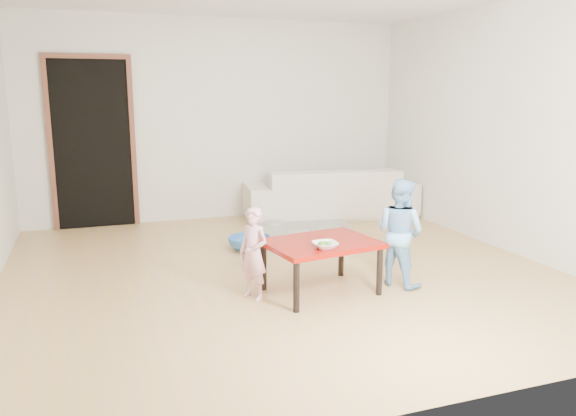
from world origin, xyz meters
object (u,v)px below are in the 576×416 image
sofa (329,192)px  basin (249,243)px  red_table (321,267)px  bowl (325,245)px  child_blue (400,232)px  child_pink (254,253)px

sofa → basin: bearing=47.4°
sofa → red_table: size_ratio=2.55×
basin → bowl: bearing=-84.2°
sofa → child_blue: size_ratio=2.42×
sofa → bowl: size_ratio=11.45×
child_pink → child_blue: size_ratio=0.81×
red_table → bowl: bowl is taller
sofa → red_table: 2.98m
bowl → basin: bowl is taller
child_pink → basin: (0.35, 1.39, -0.31)m
basin → red_table: bearing=-81.4°
red_table → child_pink: bearing=174.0°
sofa → basin: (-1.48, -1.25, -0.26)m
sofa → child_pink: (-1.82, -2.64, 0.05)m
red_table → basin: red_table is taller
sofa → basin: sofa is taller
sofa → bowl: bearing=72.9°
bowl → basin: 1.72m
child_pink → sofa: bearing=112.7°
sofa → bowl: 3.19m
bowl → child_blue: 0.79m
child_pink → basin: child_pink is taller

